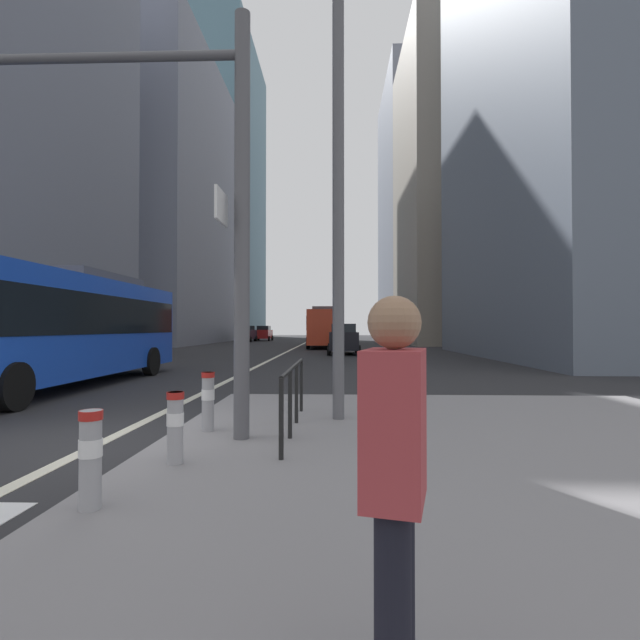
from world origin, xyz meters
The scene contains 20 objects.
ground_plane centered at (0.00, 20.00, 0.00)m, with size 160.00×160.00×0.00m, color #28282B.
median_island centered at (5.50, -1.00, 0.07)m, with size 9.00×10.00×0.15m, color gray.
lane_centre_line centered at (0.00, 30.00, 0.01)m, with size 0.20×80.00×0.01m, color beige.
office_tower_left_mid centered at (-16.00, 43.98, 15.63)m, with size 12.08×23.94×31.26m, color slate.
office_tower_left_far centered at (-16.00, 73.21, 25.19)m, with size 10.83×25.74×50.38m, color slate.
office_tower_right_mid centered at (17.00, 43.67, 16.25)m, with size 12.62×17.43×32.51m, color gray.
office_tower_right_far centered at (17.00, 66.86, 19.99)m, with size 11.82×22.31×39.99m, color slate.
city_bus_blue_oncoming centered at (-4.30, 6.01, 1.84)m, with size 2.73×11.13×3.40m.
city_bus_red_receding centered at (2.36, 33.87, 1.84)m, with size 2.88×11.55×3.40m.
car_oncoming_mid centered at (-5.94, 53.60, 0.99)m, with size 2.06×4.24×1.94m.
car_receding_near centered at (2.97, 58.62, 0.99)m, with size 2.20×4.33×1.94m.
car_receding_far centered at (3.92, 23.21, 0.99)m, with size 2.05×4.58×1.94m.
car_oncoming_far centered at (-7.44, 49.48, 0.99)m, with size 2.19×4.43×1.94m.
traffic_signal_gantry centered at (0.25, -0.35, 4.09)m, with size 5.69×0.65×6.00m.
street_lamp_post centered at (3.48, 1.12, 5.28)m, with size 5.50×0.32×8.00m.
bollard_left centered at (1.35, -2.90, 0.62)m, with size 0.20×0.20×0.84m.
bollard_right centered at (1.61, -1.55, 0.60)m, with size 0.20×0.20×0.81m.
bollard_back centered at (1.53, 0.11, 0.64)m, with size 0.20×0.20×0.88m.
pedestrian_railing centered at (2.80, 0.23, 0.84)m, with size 0.06×3.23×0.98m.
pedestrian_waiting centered at (3.69, -4.86, 1.08)m, with size 0.33×0.43×1.68m.
Camera 1 is at (3.44, -6.83, 1.69)m, focal length 26.24 mm.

